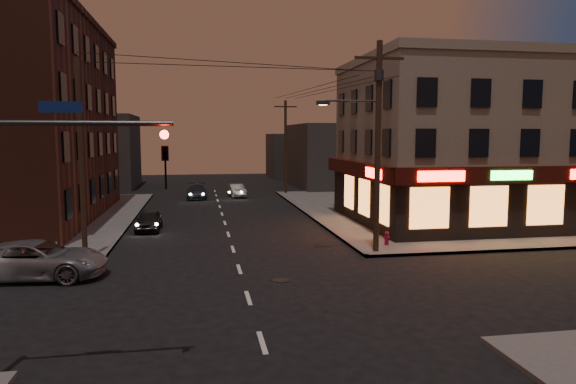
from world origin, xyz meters
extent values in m
plane|color=black|center=(0.00, 0.00, 0.00)|extent=(120.00, 120.00, 0.00)
cube|color=#514F4C|center=(18.00, 19.00, 0.07)|extent=(24.00, 28.00, 0.15)
cube|color=gray|center=(16.00, 13.50, 5.15)|extent=(15.00, 12.00, 10.00)
cube|color=gray|center=(16.00, 13.50, 10.40)|extent=(15.20, 12.20, 0.50)
cube|color=black|center=(16.00, 7.55, 1.85)|extent=(15.12, 0.25, 3.40)
cube|color=black|center=(8.55, 13.50, 1.85)|extent=(0.25, 12.12, 3.40)
cube|color=#3A0F09|center=(16.00, 7.25, 3.65)|extent=(15.60, 0.50, 0.90)
cube|color=#3A0F09|center=(8.25, 13.50, 3.65)|extent=(0.50, 12.60, 0.90)
cube|color=#FF140C|center=(10.70, 6.98, 3.65)|extent=(2.60, 0.06, 0.55)
cube|color=#26FF3F|center=(14.70, 6.98, 3.65)|extent=(2.40, 0.06, 0.50)
cube|color=#FF140C|center=(7.98, 9.70, 3.65)|extent=(0.06, 2.60, 0.55)
cube|color=orange|center=(15.40, 7.40, 1.95)|extent=(12.40, 0.08, 2.20)
cube|color=orange|center=(8.40, 12.50, 1.95)|extent=(0.08, 8.40, 2.20)
cube|color=#3F3D3A|center=(14.00, 38.00, 3.50)|extent=(10.00, 12.00, 7.00)
cube|color=#3F3D3A|center=(-13.00, 42.00, 4.00)|extent=(9.00, 10.00, 8.00)
cube|color=#3F3D3A|center=(12.00, 52.00, 3.00)|extent=(8.00, 8.00, 6.00)
cylinder|color=#382619|center=(6.80, 5.80, 5.15)|extent=(0.28, 0.28, 10.00)
cube|color=#382619|center=(6.80, 5.80, 9.35)|extent=(2.40, 0.12, 0.12)
cylinder|color=#333538|center=(6.80, 5.80, 8.55)|extent=(0.44, 0.44, 0.50)
cylinder|color=#333538|center=(5.50, 5.80, 7.35)|extent=(2.60, 0.10, 0.10)
cube|color=#333538|center=(4.10, 5.80, 7.25)|extent=(0.60, 0.25, 0.18)
cube|color=#FFD88C|center=(4.10, 5.80, 7.15)|extent=(0.35, 0.15, 0.04)
cylinder|color=#382619|center=(6.80, 32.00, 4.65)|extent=(0.26, 0.26, 9.00)
cylinder|color=#382619|center=(-6.80, 6.50, 4.65)|extent=(0.24, 0.24, 9.00)
cylinder|color=#333538|center=(-4.40, -5.60, 6.00)|extent=(4.40, 0.12, 0.12)
imported|color=black|center=(-2.40, -5.60, 5.50)|extent=(0.16, 0.20, 1.00)
sphere|color=#FF0C05|center=(-2.40, -5.72, 5.75)|extent=(0.20, 0.20, 0.20)
cube|color=navy|center=(-4.60, -5.60, 6.35)|extent=(0.90, 0.05, 0.25)
imported|color=gray|center=(-8.13, 4.00, 0.76)|extent=(5.71, 3.05, 1.53)
imported|color=black|center=(-4.68, 14.19, 0.61)|extent=(1.52, 3.61, 1.22)
imported|color=slate|center=(1.86, 30.56, 0.60)|extent=(1.73, 3.77, 1.20)
imported|color=#17202F|center=(-1.83, 29.89, 0.65)|extent=(1.83, 4.48, 1.30)
cylinder|color=maroon|center=(7.80, 6.98, 0.44)|extent=(0.22, 0.22, 0.57)
sphere|color=maroon|center=(7.80, 6.98, 0.75)|extent=(0.23, 0.23, 0.23)
cylinder|color=maroon|center=(7.80, 6.98, 0.55)|extent=(0.31, 0.13, 0.11)
cylinder|color=maroon|center=(7.80, 6.98, 0.55)|extent=(0.13, 0.31, 0.11)
camera|label=1|loc=(-1.66, -17.62, 5.72)|focal=32.00mm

